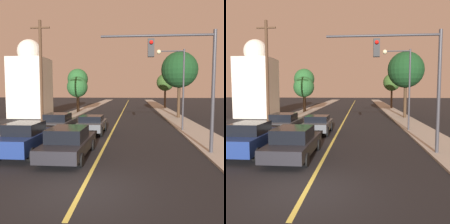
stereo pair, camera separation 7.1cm
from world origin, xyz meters
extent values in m
plane|color=black|center=(0.00, 0.00, 0.00)|extent=(200.00, 200.00, 0.00)
cube|color=black|center=(0.00, 36.00, 0.01)|extent=(10.58, 80.00, 0.01)
cube|color=#D1C14C|center=(0.00, 36.00, 0.01)|extent=(0.16, 76.00, 0.00)
cube|color=#9E998E|center=(-6.54, 36.00, 0.06)|extent=(2.50, 80.00, 0.12)
cube|color=#9E998E|center=(6.54, 36.00, 0.06)|extent=(2.50, 80.00, 0.12)
cube|color=black|center=(-1.48, 4.09, 0.59)|extent=(1.91, 4.91, 0.58)
cube|color=black|center=(-1.48, 3.90, 1.20)|extent=(1.68, 2.21, 0.63)
cylinder|color=black|center=(-2.39, 5.62, 0.30)|extent=(0.22, 0.61, 0.61)
cylinder|color=black|center=(-0.58, 5.62, 0.30)|extent=(0.22, 0.61, 0.61)
cylinder|color=black|center=(-2.39, 2.57, 0.30)|extent=(0.22, 0.61, 0.61)
cylinder|color=black|center=(-0.58, 2.57, 0.30)|extent=(0.22, 0.61, 0.61)
cube|color=#474C51|center=(-1.48, 10.89, 0.64)|extent=(1.85, 3.99, 0.58)
cube|color=black|center=(-1.48, 10.73, 1.16)|extent=(1.63, 1.80, 0.45)
cylinder|color=black|center=(-2.36, 12.12, 0.35)|extent=(0.22, 0.70, 0.70)
cylinder|color=black|center=(-0.60, 12.12, 0.35)|extent=(0.22, 0.70, 0.70)
cylinder|color=black|center=(-2.36, 9.65, 0.35)|extent=(0.22, 0.70, 0.70)
cylinder|color=black|center=(-0.60, 9.65, 0.35)|extent=(0.22, 0.70, 0.70)
cube|color=navy|center=(-3.81, 4.43, 0.73)|extent=(1.73, 4.38, 0.77)
cube|color=black|center=(-3.81, 4.26, 1.40)|extent=(1.52, 1.97, 0.57)
cylinder|color=black|center=(-4.63, 5.79, 0.34)|extent=(0.22, 0.68, 0.68)
cylinder|color=black|center=(-2.99, 5.79, 0.34)|extent=(0.22, 0.68, 0.68)
cylinder|color=black|center=(-2.99, 3.08, 0.34)|extent=(0.22, 0.68, 0.68)
cube|color=#474C51|center=(-3.81, 9.98, 0.69)|extent=(1.81, 4.30, 0.76)
cube|color=black|center=(-3.81, 9.81, 1.35)|extent=(1.59, 1.94, 0.54)
cylinder|color=black|center=(-4.67, 11.32, 0.31)|extent=(0.22, 0.62, 0.62)
cylinder|color=black|center=(-2.95, 11.32, 0.31)|extent=(0.22, 0.62, 0.62)
cylinder|color=black|center=(-4.67, 8.65, 0.31)|extent=(0.22, 0.62, 0.62)
cylinder|color=black|center=(-2.95, 8.65, 0.31)|extent=(0.22, 0.62, 0.62)
cylinder|color=#333338|center=(5.69, 5.18, 3.22)|extent=(0.18, 0.18, 6.20)
cylinder|color=#333338|center=(2.84, 5.18, 6.07)|extent=(5.71, 0.12, 0.12)
cube|color=black|center=(2.55, 5.18, 5.46)|extent=(0.32, 0.28, 0.90)
sphere|color=red|center=(2.55, 5.00, 5.70)|extent=(0.20, 0.20, 0.20)
cylinder|color=#333338|center=(5.64, 12.59, 3.33)|extent=(0.14, 0.14, 6.43)
cylinder|color=#333338|center=(4.65, 12.59, 6.40)|extent=(1.99, 0.09, 0.09)
sphere|color=beige|center=(3.65, 12.59, 6.35)|extent=(0.36, 0.36, 0.36)
cylinder|color=#422D1E|center=(-5.89, 12.19, 4.53)|extent=(0.24, 0.24, 8.81)
cube|color=#422D1E|center=(-5.89, 12.19, 8.33)|extent=(1.60, 0.12, 0.12)
cylinder|color=#3D2B1C|center=(-6.49, 27.98, 1.42)|extent=(0.29, 0.29, 2.60)
sphere|color=#235628|center=(-6.49, 27.98, 3.78)|extent=(3.01, 3.01, 3.01)
cylinder|color=#3D2B1C|center=(-6.76, 29.48, 2.02)|extent=(0.42, 0.42, 3.80)
sphere|color=#235628|center=(-6.76, 29.48, 4.99)|extent=(3.07, 3.07, 3.07)
cylinder|color=#3D2B1C|center=(6.92, 21.75, 2.16)|extent=(0.35, 0.35, 4.08)
sphere|color=#143819|center=(6.92, 21.75, 5.66)|extent=(4.16, 4.16, 4.16)
cylinder|color=#3D2B1C|center=(7.26, 37.50, 1.87)|extent=(0.33, 0.33, 3.50)
sphere|color=#2D4C1E|center=(7.26, 37.50, 4.69)|extent=(3.06, 3.06, 3.06)
cube|color=beige|center=(-10.90, 21.79, 3.58)|extent=(4.21, 4.21, 7.15)
sphere|color=beige|center=(-10.90, 21.79, 7.95)|extent=(2.89, 2.89, 2.89)
camera|label=1|loc=(1.70, -7.83, 3.33)|focal=40.00mm
camera|label=2|loc=(1.77, -7.82, 3.33)|focal=40.00mm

